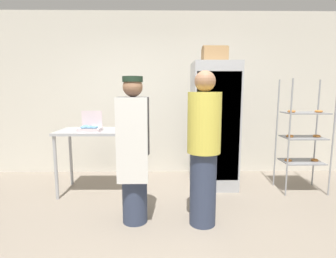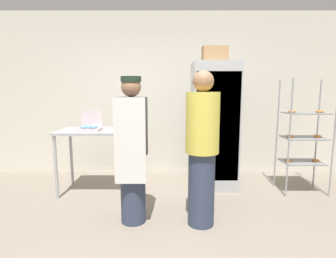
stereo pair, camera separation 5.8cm
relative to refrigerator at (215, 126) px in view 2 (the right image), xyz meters
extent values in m
plane|color=gray|center=(-0.61, -1.49, -0.93)|extent=(14.00, 14.00, 0.00)
cube|color=silver|center=(-0.61, 0.76, 0.46)|extent=(6.40, 0.12, 2.79)
cube|color=#ADAFB5|center=(0.00, 0.01, 0.00)|extent=(0.66, 0.66, 1.87)
cube|color=#93959B|center=(0.00, -0.31, 0.02)|extent=(0.61, 0.02, 1.53)
cylinder|color=silver|center=(-0.18, -0.34, 0.05)|extent=(0.02, 0.02, 0.92)
cylinder|color=#93969B|center=(0.95, -0.43, -0.12)|extent=(0.02, 0.02, 1.62)
cylinder|color=#93969B|center=(1.55, -0.43, -0.12)|extent=(0.02, 0.02, 1.62)
cylinder|color=#93969B|center=(0.95, -0.03, -0.12)|extent=(0.02, 0.02, 1.62)
cylinder|color=#93969B|center=(1.55, -0.03, -0.12)|extent=(0.02, 0.02, 1.62)
cube|color=gray|center=(1.25, -0.23, -0.50)|extent=(0.56, 0.37, 0.01)
torus|color=orange|center=(1.05, -0.23, -0.48)|extent=(0.10, 0.10, 0.03)
torus|color=orange|center=(1.44, -0.23, -0.48)|extent=(0.10, 0.10, 0.03)
cube|color=gray|center=(1.25, -0.23, -0.14)|extent=(0.56, 0.37, 0.01)
torus|color=orange|center=(1.05, -0.23, -0.12)|extent=(0.10, 0.10, 0.03)
torus|color=orange|center=(1.44, -0.23, -0.12)|extent=(0.10, 0.10, 0.03)
cube|color=gray|center=(1.25, -0.23, 0.21)|extent=(0.56, 0.37, 0.01)
torus|color=orange|center=(1.05, -0.23, 0.23)|extent=(0.10, 0.10, 0.03)
torus|color=orange|center=(1.44, -0.23, 0.23)|extent=(0.10, 0.10, 0.03)
cube|color=#ADAFB5|center=(-1.67, -0.23, -0.05)|extent=(1.13, 0.65, 0.04)
cylinder|color=#ADAFB5|center=(-2.20, -0.51, -0.50)|extent=(0.04, 0.04, 0.87)
cylinder|color=#ADAFB5|center=(-1.15, -0.51, -0.50)|extent=(0.04, 0.04, 0.87)
cylinder|color=#ADAFB5|center=(-2.20, 0.06, -0.50)|extent=(0.04, 0.04, 0.87)
cylinder|color=#ADAFB5|center=(-1.15, 0.06, -0.50)|extent=(0.04, 0.04, 0.87)
cube|color=silver|center=(-1.76, -0.37, 0.00)|extent=(0.29, 0.22, 0.05)
cube|color=silver|center=(-1.76, -0.26, 0.13)|extent=(0.28, 0.01, 0.22)
torus|color=#669EC6|center=(-1.83, -0.43, 0.04)|extent=(0.08, 0.08, 0.03)
torus|color=#669EC6|center=(-1.76, -0.43, 0.04)|extent=(0.08, 0.08, 0.03)
torus|color=#669EC6|center=(-1.69, -0.43, 0.04)|extent=(0.08, 0.08, 0.03)
torus|color=#669EC6|center=(-1.83, -0.37, 0.04)|extent=(0.08, 0.08, 0.03)
torus|color=#669EC6|center=(-1.76, -0.37, 0.04)|extent=(0.08, 0.08, 0.03)
torus|color=#669EC6|center=(-1.69, -0.37, 0.04)|extent=(0.08, 0.08, 0.03)
torus|color=#669EC6|center=(-1.83, -0.32, 0.04)|extent=(0.08, 0.08, 0.03)
cylinder|color=#99999E|center=(-1.26, -0.03, 0.02)|extent=(0.14, 0.14, 0.09)
cylinder|color=#B2BCC1|center=(-1.26, -0.03, 0.14)|extent=(0.11, 0.11, 0.15)
cylinder|color=black|center=(-1.26, -0.03, 0.22)|extent=(0.11, 0.11, 0.02)
cube|color=#A87F51|center=(-0.02, -0.01, 1.03)|extent=(0.35, 0.30, 0.20)
cube|color=#977249|center=(-0.02, -0.01, 1.15)|extent=(0.35, 0.15, 0.02)
cylinder|color=#333D56|center=(-1.08, -1.13, -0.55)|extent=(0.27, 0.27, 0.78)
cylinder|color=#4C4C56|center=(-1.08, -1.13, 0.15)|extent=(0.34, 0.34, 0.61)
sphere|color=#9E7051|center=(-1.08, -1.13, 0.56)|extent=(0.21, 0.21, 0.21)
cube|color=white|center=(-1.08, -1.31, 0.01)|extent=(0.32, 0.02, 0.89)
cylinder|color=#1E3323|center=(-1.08, -1.13, 0.64)|extent=(0.21, 0.21, 0.06)
cylinder|color=#333D56|center=(-0.33, -1.20, -0.53)|extent=(0.29, 0.29, 0.80)
cylinder|color=#DBCC4C|center=(-0.33, -1.20, 0.19)|extent=(0.35, 0.35, 0.64)
sphere|color=#9E7051|center=(-0.33, -1.20, 0.62)|extent=(0.22, 0.22, 0.22)
camera|label=1|loc=(-0.75, -3.91, 0.52)|focal=28.00mm
camera|label=2|loc=(-0.69, -3.91, 0.52)|focal=28.00mm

